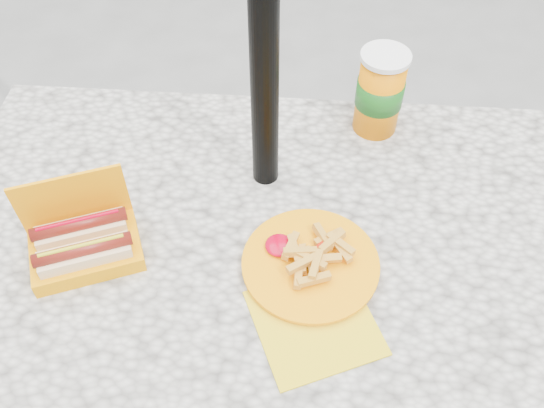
# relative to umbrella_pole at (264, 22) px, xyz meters

# --- Properties ---
(ground) EXTENTS (60.00, 60.00, 0.00)m
(ground) POSITION_rel_umbrella_pole_xyz_m (0.00, -0.16, -1.10)
(ground) COLOR slate
(picnic_table) EXTENTS (1.20, 0.80, 0.75)m
(picnic_table) POSITION_rel_umbrella_pole_xyz_m (0.00, -0.16, -0.46)
(picnic_table) COLOR beige
(picnic_table) RESTS_ON ground
(umbrella_pole) EXTENTS (0.05, 0.05, 2.20)m
(umbrella_pole) POSITION_rel_umbrella_pole_xyz_m (0.00, 0.00, 0.00)
(umbrella_pole) COLOR black
(umbrella_pole) RESTS_ON ground
(hotdog_box) EXTENTS (0.22, 0.19, 0.15)m
(hotdog_box) POSITION_rel_umbrella_pole_xyz_m (-0.30, -0.22, -0.32)
(hotdog_box) COLOR #FB9501
(hotdog_box) RESTS_ON picnic_table
(fries_plate) EXTENTS (0.26, 0.35, 0.05)m
(fries_plate) POSITION_rel_umbrella_pole_xyz_m (0.10, -0.22, -0.34)
(fries_plate) COLOR yellow
(fries_plate) RESTS_ON picnic_table
(soda_cup) EXTENTS (0.10, 0.10, 0.19)m
(soda_cup) POSITION_rel_umbrella_pole_xyz_m (0.22, 0.16, -0.26)
(soda_cup) COLOR #FF8200
(soda_cup) RESTS_ON picnic_table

